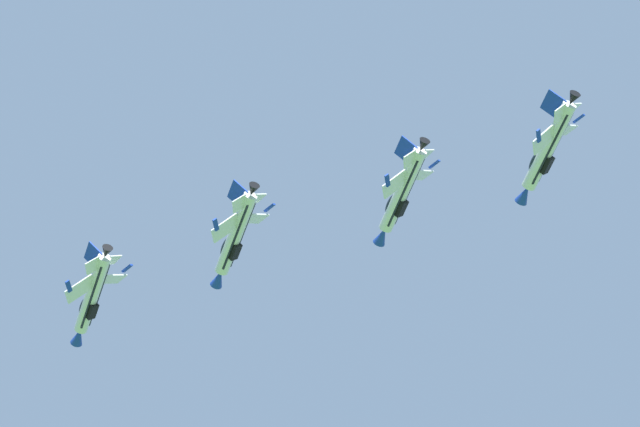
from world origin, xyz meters
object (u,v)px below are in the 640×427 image
fighter_jet_lead (92,296)px  fighter_jet_right_wing (402,192)px  fighter_jet_left_outer (548,148)px  fighter_jet_left_wing (235,235)px

fighter_jet_lead → fighter_jet_right_wing: fighter_jet_right_wing is taller
fighter_jet_lead → fighter_jet_left_outer: bearing=-40.2°
fighter_jet_left_outer → fighter_jet_left_wing: bearing=141.9°
fighter_jet_lead → fighter_jet_left_outer: size_ratio=1.00×
fighter_jet_left_outer → fighter_jet_right_wing: bearing=135.5°
fighter_jet_right_wing → fighter_jet_left_outer: bearing=-44.5°
fighter_jet_left_wing → fighter_jet_left_outer: 39.32m
fighter_jet_left_wing → fighter_jet_left_outer: (29.10, -26.45, -0.33)m
fighter_jet_lead → fighter_jet_left_wing: size_ratio=1.00×
fighter_jet_lead → fighter_jet_left_wing: bearing=-44.2°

